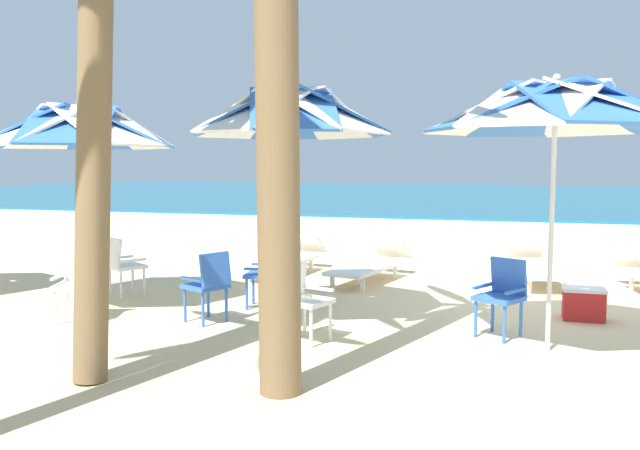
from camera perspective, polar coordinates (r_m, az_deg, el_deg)
name	(u,v)px	position (r m, az deg, el deg)	size (l,w,h in m)	color
ground_plane	(533,301)	(9.56, 18.37, -6.38)	(80.00, 80.00, 0.00)	beige
sea	(517,195)	(39.96, 17.04, 2.56)	(80.00, 36.00, 0.10)	#19607F
surf_foam	(521,223)	(21.70, 17.38, 0.17)	(80.00, 0.70, 0.01)	white
beach_umbrella_0	(556,110)	(6.87, 20.14, 9.57)	(2.61, 2.61, 2.80)	silver
plastic_chair_0	(502,292)	(7.43, 15.83, -5.75)	(0.60, 0.62, 0.87)	blue
beach_umbrella_1	(290,115)	(7.69, -2.66, 9.74)	(2.43, 2.43, 2.89)	silver
plastic_chair_1	(209,282)	(7.87, -9.82, -5.01)	(0.61, 0.59, 0.87)	blue
plastic_chair_2	(303,295)	(6.99, -1.55, -6.25)	(0.58, 0.56, 0.87)	white
plastic_chair_3	(268,271)	(8.59, -4.65, -4.06)	(0.53, 0.50, 0.87)	blue
beach_umbrella_2	(81,128)	(9.01, -20.44, 8.02)	(2.51, 2.51, 2.76)	silver
plastic_chair_4	(77,280)	(8.44, -20.73, -4.57)	(0.55, 0.57, 0.87)	white
plastic_chair_5	(122,263)	(9.64, -17.13, -3.24)	(0.61, 0.62, 0.87)	white
sun_lounger_1	(536,266)	(10.91, 18.56, -3.43)	(0.97, 2.22, 0.62)	white
sun_lounger_2	(371,264)	(10.53, 4.50, -3.48)	(1.08, 2.23, 0.62)	white
sun_lounger_3	(288,258)	(11.14, -2.85, -2.97)	(0.82, 2.19, 0.62)	white
cooler_box	(584,304)	(8.59, 22.32, -6.46)	(0.50, 0.34, 0.40)	red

